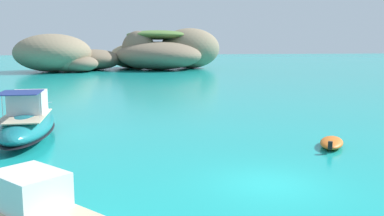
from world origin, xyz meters
TOP-DOWN VIEW (x-y plane):
  - ground_plane at (0.00, 0.00)m, footprint 400.00×400.00m
  - islet_large at (6.73, 74.18)m, footprint 27.99×26.34m
  - islet_small at (-12.92, 69.39)m, footprint 23.50×21.02m
  - motorboat_teal at (-10.00, 9.96)m, footprint 2.69×8.66m
  - dinghy_tender at (5.23, 4.69)m, footprint 2.34×2.78m

SIDE VIEW (x-z plane):
  - ground_plane at x=0.00m, z-range 0.00..0.00m
  - dinghy_tender at x=5.23m, z-range -0.07..0.51m
  - motorboat_teal at x=-10.00m, z-range -0.49..2.21m
  - islet_small at x=-12.92m, z-range -0.58..6.48m
  - islet_large at x=6.73m, z-range -0.59..7.96m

